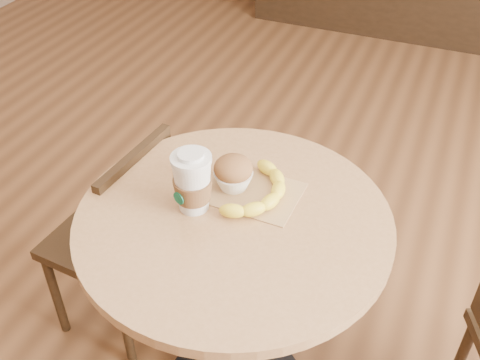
% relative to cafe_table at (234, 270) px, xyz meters
% --- Properties ---
extents(cafe_table, '(0.77, 0.77, 0.75)m').
position_rel_cafe_table_xyz_m(cafe_table, '(0.00, 0.00, 0.00)').
color(cafe_table, black).
rests_on(cafe_table, ground).
extents(chair_left, '(0.37, 0.37, 0.77)m').
position_rel_cafe_table_xyz_m(chair_left, '(-0.44, 0.11, -0.13)').
color(chair_left, black).
rests_on(chair_left, ground).
extents(kraft_bag, '(0.25, 0.19, 0.00)m').
position_rel_cafe_table_xyz_m(kraft_bag, '(0.01, 0.10, 0.20)').
color(kraft_bag, '#A87F51').
rests_on(kraft_bag, cafe_table).
extents(coffee_cup, '(0.10, 0.10, 0.16)m').
position_rel_cafe_table_xyz_m(coffee_cup, '(-0.10, -0.01, 0.27)').
color(coffee_cup, silver).
rests_on(coffee_cup, cafe_table).
extents(muffin, '(0.10, 0.10, 0.09)m').
position_rel_cafe_table_xyz_m(muffin, '(-0.04, 0.10, 0.24)').
color(muffin, white).
rests_on(muffin, kraft_bag).
extents(banana, '(0.18, 0.28, 0.04)m').
position_rel_cafe_table_xyz_m(banana, '(0.04, 0.09, 0.21)').
color(banana, yellow).
rests_on(banana, kraft_bag).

